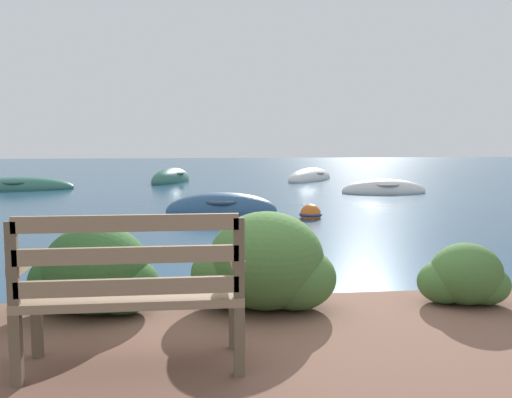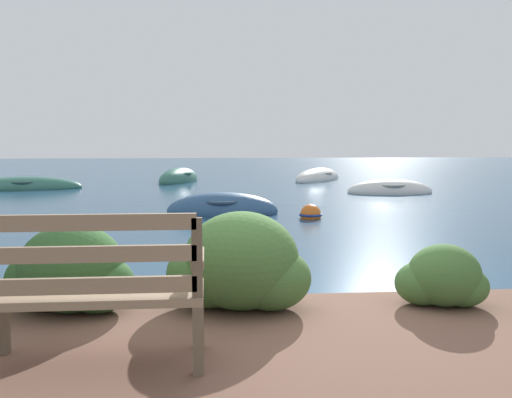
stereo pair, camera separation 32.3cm
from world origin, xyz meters
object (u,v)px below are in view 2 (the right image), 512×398
(park_bench, at_px, (93,287))
(mooring_buoy, at_px, (311,215))
(rowboat_far, at_px, (24,187))
(rowboat_mid, at_px, (390,191))
(rowboat_outer, at_px, (179,180))
(rowboat_distant, at_px, (318,179))
(rowboat_nearest, at_px, (222,211))

(park_bench, distance_m, mooring_buoy, 8.04)
(rowboat_far, bearing_deg, rowboat_mid, 158.89)
(rowboat_far, xyz_separation_m, rowboat_outer, (4.55, 2.54, 0.02))
(rowboat_far, bearing_deg, park_bench, 99.18)
(park_bench, bearing_deg, rowboat_distant, 71.48)
(rowboat_mid, relative_size, rowboat_distant, 0.78)
(park_bench, height_order, rowboat_far, park_bench)
(rowboat_mid, height_order, rowboat_far, rowboat_mid)
(rowboat_nearest, distance_m, rowboat_mid, 6.25)
(rowboat_outer, relative_size, mooring_buoy, 6.15)
(rowboat_mid, xyz_separation_m, rowboat_outer, (-6.14, 4.74, 0.01))
(rowboat_far, distance_m, rowboat_outer, 5.22)
(rowboat_distant, bearing_deg, rowboat_mid, 47.10)
(rowboat_mid, height_order, rowboat_outer, rowboat_outer)
(rowboat_mid, distance_m, mooring_buoy, 5.71)
(rowboat_mid, xyz_separation_m, rowboat_distant, (-1.07, 5.05, 0.01))
(rowboat_far, bearing_deg, mooring_buoy, 127.83)
(park_bench, bearing_deg, mooring_buoy, 67.32)
(rowboat_distant, height_order, mooring_buoy, rowboat_distant)
(rowboat_nearest, bearing_deg, rowboat_distant, -108.85)
(rowboat_nearest, height_order, mooring_buoy, rowboat_nearest)
(rowboat_far, xyz_separation_m, mooring_buoy, (7.57, -6.98, 0.02))
(park_bench, bearing_deg, rowboat_far, 105.32)
(park_bench, height_order, rowboat_outer, park_bench)
(rowboat_mid, relative_size, rowboat_far, 0.70)
(park_bench, xyz_separation_m, mooring_buoy, (2.65, 7.56, -0.63))
(rowboat_nearest, distance_m, rowboat_distant, 9.78)
(park_bench, height_order, mooring_buoy, park_bench)
(rowboat_outer, height_order, mooring_buoy, rowboat_outer)
(rowboat_outer, xyz_separation_m, mooring_buoy, (3.01, -9.52, -0.00))
(rowboat_distant, bearing_deg, mooring_buoy, 23.27)
(park_bench, distance_m, rowboat_outer, 17.09)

